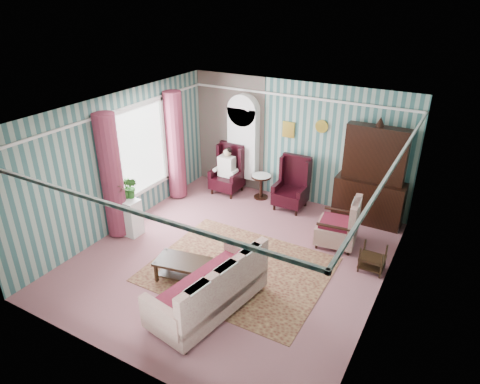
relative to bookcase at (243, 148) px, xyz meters
The scene contains 17 objects.
floor 3.34m from the bookcase, 64.58° to the right, with size 6.00×6.00×0.00m, color #99595D.
room_shell 2.90m from the bookcase, 74.62° to the right, with size 5.53×6.02×2.91m.
bookcase is the anchor object (origin of this frame).
dresser_hutch 3.25m from the bookcase, ahead, with size 1.50×0.56×2.36m, color black.
wingback_left 0.68m from the bookcase, 122.66° to the right, with size 0.76×0.80×1.25m, color black.
wingback_right 1.63m from the bookcase, 14.57° to the right, with size 0.76×0.80×1.25m, color black.
seated_woman 0.70m from the bookcase, 122.66° to the right, with size 0.44×0.40×1.18m, color white, non-canonical shape.
round_side_table 1.07m from the bookcase, 20.27° to the right, with size 0.50×0.50×0.60m, color black.
nest_table 4.37m from the bookcase, 26.92° to the right, with size 0.45×0.38×0.54m, color black.
plant_stand 3.39m from the bookcase, 108.49° to the right, with size 0.55×0.35×0.80m, color silver.
rug 3.72m from the bookcase, 62.28° to the right, with size 3.20×2.60×0.01m, color #4F1A1C.
sofa 4.69m from the bookcase, 68.00° to the right, with size 2.08×1.08×1.07m, color beige.
floral_armchair 3.31m from the bookcase, 25.03° to the right, with size 0.86×0.73×1.03m, color #C5B498.
coffee_table 4.09m from the bookcase, 76.68° to the right, with size 0.97×0.54×0.40m, color black.
potted_plant_a 3.45m from the bookcase, 108.74° to the right, with size 0.39×0.34×0.43m, color #29581B.
potted_plant_b 3.17m from the bookcase, 108.17° to the right, with size 0.26×0.21×0.47m, color #1F5119.
potted_plant_c 3.24m from the bookcase, 110.01° to the right, with size 0.24×0.24×0.43m, color #1E561B.
Camera 1 is at (3.55, -6.03, 4.82)m, focal length 32.00 mm.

